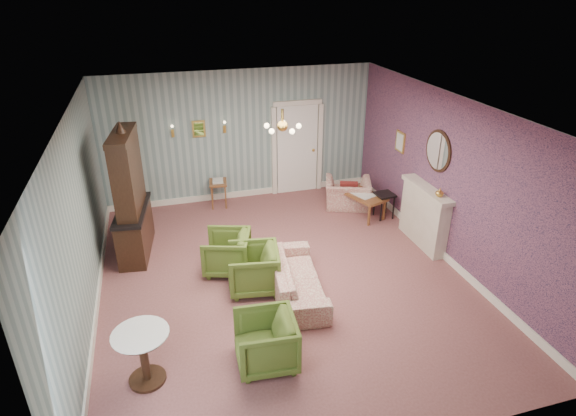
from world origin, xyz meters
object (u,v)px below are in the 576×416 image
object	(u,v)px
olive_chair_c	(227,251)
sofa_chintz	(297,272)
olive_chair_a	(266,339)
side_table_black	(384,206)
coffee_table	(363,205)
fireplace	(424,216)
wingback_chair	(348,189)
olive_chair_b	(253,267)
pedestal_table	(144,357)
dresser	(129,192)

from	to	relation	value
olive_chair_c	sofa_chintz	bearing A→B (deg)	62.90
olive_chair_a	olive_chair_c	size ratio (longest dim) A/B	1.00
side_table_black	olive_chair_c	bearing A→B (deg)	-162.60
olive_chair_c	coffee_table	world-z (taller)	olive_chair_c
fireplace	olive_chair_c	bearing A→B (deg)	178.69
olive_chair_a	fireplace	xyz separation A→B (m)	(3.62, 2.27, 0.19)
olive_chair_a	wingback_chair	xyz separation A→B (m)	(2.87, 4.16, 0.03)
olive_chair_b	sofa_chintz	size ratio (longest dim) A/B	0.43
olive_chair_c	wingback_chair	world-z (taller)	wingback_chair
side_table_black	pedestal_table	world-z (taller)	pedestal_table
wingback_chair	fireplace	xyz separation A→B (m)	(0.75, -1.89, 0.16)
olive_chair_c	coffee_table	bearing A→B (deg)	130.42
sofa_chintz	dresser	distance (m)	3.31
dresser	wingback_chair	bearing A→B (deg)	16.73
olive_chair_a	olive_chair_b	world-z (taller)	olive_chair_b
sofa_chintz	fireplace	distance (m)	2.91
sofa_chintz	wingback_chair	world-z (taller)	wingback_chair
fireplace	coffee_table	world-z (taller)	fireplace
olive_chair_c	side_table_black	distance (m)	3.69
olive_chair_a	fireplace	distance (m)	4.28
olive_chair_a	sofa_chintz	world-z (taller)	olive_chair_a
olive_chair_c	dresser	bearing A→B (deg)	-108.20
olive_chair_a	pedestal_table	world-z (taller)	olive_chair_a
sofa_chintz	dresser	xyz separation A→B (m)	(-2.47, 2.04, 0.84)
olive_chair_c	coffee_table	size ratio (longest dim) A/B	0.79
side_table_black	pedestal_table	bearing A→B (deg)	-145.87
olive_chair_a	fireplace	world-z (taller)	fireplace
coffee_table	side_table_black	distance (m)	0.45
coffee_table	pedestal_table	bearing A→B (deg)	-141.91
olive_chair_b	olive_chair_c	xyz separation A→B (m)	(-0.32, 0.66, -0.02)
fireplace	pedestal_table	distance (m)	5.57
fireplace	side_table_black	xyz separation A→B (m)	(-0.21, 1.19, -0.30)
pedestal_table	side_table_black	bearing A→B (deg)	34.13
olive_chair_a	olive_chair_c	world-z (taller)	olive_chair_a
sofa_chintz	wingback_chair	distance (m)	3.42
olive_chair_b	side_table_black	bearing A→B (deg)	128.08
side_table_black	dresser	bearing A→B (deg)	-179.77
olive_chair_b	side_table_black	distance (m)	3.65
olive_chair_c	fireplace	bearing A→B (deg)	106.26
olive_chair_c	fireplace	size ratio (longest dim) A/B	0.56
olive_chair_c	wingback_chair	size ratio (longest dim) A/B	0.81
fireplace	side_table_black	world-z (taller)	fireplace
pedestal_table	coffee_table	bearing A→B (deg)	38.09
wingback_chair	dresser	distance (m)	4.62
dresser	coffee_table	size ratio (longest dim) A/B	2.47
coffee_table	side_table_black	bearing A→B (deg)	-29.07
side_table_black	pedestal_table	distance (m)	5.95
olive_chair_a	dresser	world-z (taller)	dresser
sofa_chintz	wingback_chair	xyz separation A→B (m)	(2.02, 2.76, 0.05)
side_table_black	coffee_table	bearing A→B (deg)	150.93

